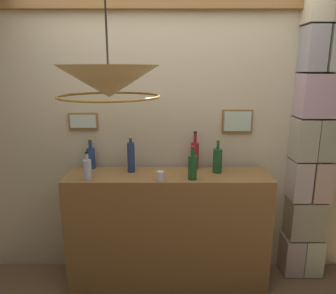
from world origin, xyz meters
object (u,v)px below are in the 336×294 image
liquor_bottle_amaro (91,157)px  liquor_bottle_scotch (193,166)px  liquor_bottle_vermouth (131,157)px  liquor_bottle_rye (195,155)px  liquor_bottle_mezcal (217,160)px  pendant_lamp (109,82)px  glass_tumbler_rocks (160,176)px  liquor_bottle_gin (88,169)px

liquor_bottle_amaro → liquor_bottle_scotch: 0.93m
liquor_bottle_vermouth → liquor_bottle_rye: size_ratio=0.93×
liquor_bottle_mezcal → pendant_lamp: pendant_lamp is taller
liquor_bottle_amaro → liquor_bottle_scotch: bearing=-18.0°
liquor_bottle_mezcal → liquor_bottle_vermouth: bearing=178.8°
liquor_bottle_vermouth → pendant_lamp: pendant_lamp is taller
liquor_bottle_vermouth → glass_tumbler_rocks: liquor_bottle_vermouth is taller
liquor_bottle_amaro → liquor_bottle_vermouth: 0.38m
liquor_bottle_amaro → pendant_lamp: (0.34, -0.83, 0.69)m
liquor_bottle_mezcal → liquor_bottle_scotch: 0.28m
liquor_bottle_amaro → glass_tumbler_rocks: bearing=-27.4°
liquor_bottle_mezcal → liquor_bottle_amaro: 1.11m
liquor_bottle_gin → liquor_bottle_amaro: bearing=97.9°
liquor_bottle_gin → liquor_bottle_rye: bearing=18.1°
liquor_bottle_amaro → liquor_bottle_gin: liquor_bottle_amaro is taller
liquor_bottle_amaro → glass_tumbler_rocks: size_ratio=3.52×
liquor_bottle_vermouth → liquor_bottle_scotch: liquor_bottle_vermouth is taller
pendant_lamp → liquor_bottle_vermouth: bearing=87.7°
liquor_bottle_vermouth → pendant_lamp: (-0.03, -0.73, 0.66)m
liquor_bottle_vermouth → glass_tumbler_rocks: size_ratio=4.00×
glass_tumbler_rocks → pendant_lamp: pendant_lamp is taller
liquor_bottle_rye → liquor_bottle_vermouth: bearing=-170.2°
liquor_bottle_vermouth → liquor_bottle_rye: liquor_bottle_rye is taller
liquor_bottle_mezcal → liquor_bottle_rye: size_ratio=0.88×
liquor_bottle_vermouth → liquor_bottle_scotch: bearing=-20.1°
liquor_bottle_amaro → liquor_bottle_rye: size_ratio=0.81×
liquor_bottle_mezcal → glass_tumbler_rocks: 0.53m
liquor_bottle_gin → liquor_bottle_rye: size_ratio=0.68×
liquor_bottle_gin → glass_tumbler_rocks: 0.59m
liquor_bottle_scotch → liquor_bottle_rye: liquor_bottle_rye is taller
liquor_bottle_rye → liquor_bottle_amaro: bearing=179.8°
liquor_bottle_amaro → liquor_bottle_vermouth: liquor_bottle_vermouth is taller
liquor_bottle_gin → pendant_lamp: (0.30, -0.54, 0.70)m
liquor_bottle_rye → glass_tumbler_rocks: bearing=-133.0°
liquor_bottle_gin → liquor_bottle_scotch: bearing=0.3°
liquor_bottle_vermouth → glass_tumbler_rocks: 0.35m
liquor_bottle_amaro → liquor_bottle_gin: (0.04, -0.29, -0.01)m
liquor_bottle_rye → liquor_bottle_mezcal: bearing=-31.0°
liquor_bottle_vermouth → liquor_bottle_gin: liquor_bottle_vermouth is taller
liquor_bottle_amaro → liquor_bottle_scotch: liquor_bottle_scotch is taller
liquor_bottle_vermouth → liquor_bottle_scotch: (0.51, -0.19, -0.03)m
glass_tumbler_rocks → liquor_bottle_mezcal: bearing=23.4°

